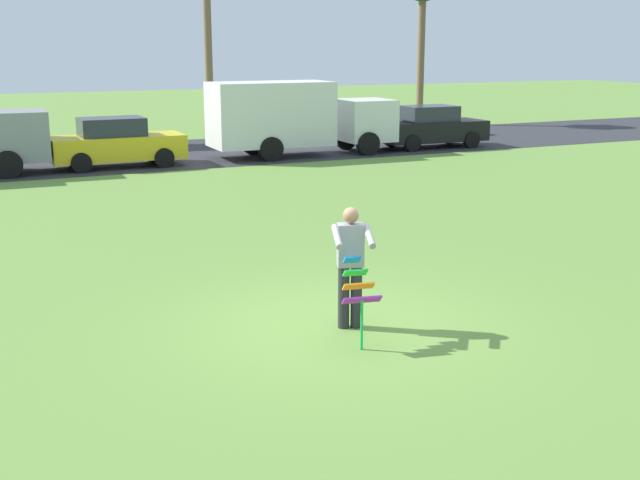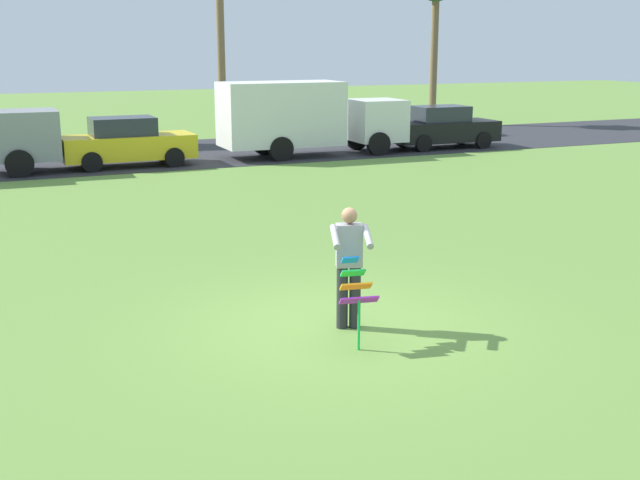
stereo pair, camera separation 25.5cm
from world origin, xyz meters
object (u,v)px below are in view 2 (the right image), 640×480
(person_kite_flyer, at_px, (349,263))
(parked_truck_white_box, at_px, (303,116))
(kite_held, at_px, (356,289))
(parked_car_black, at_px, (442,128))
(parked_car_yellow, at_px, (127,143))

(person_kite_flyer, bearing_deg, parked_truck_white_box, 69.53)
(kite_held, height_order, parked_truck_white_box, parked_truck_white_box)
(parked_truck_white_box, distance_m, parked_car_black, 5.79)
(parked_car_yellow, bearing_deg, kite_held, -90.86)
(person_kite_flyer, distance_m, parked_car_yellow, 16.76)
(person_kite_flyer, xyz_separation_m, parked_truck_white_box, (6.26, 16.76, 0.46))
(person_kite_flyer, xyz_separation_m, parked_car_black, (12.01, 16.76, -0.18))
(parked_car_black, bearing_deg, person_kite_flyer, -125.63)
(kite_held, xyz_separation_m, parked_car_yellow, (0.26, 17.40, -0.00))
(parked_car_yellow, relative_size, parked_truck_white_box, 0.62)
(parked_car_yellow, xyz_separation_m, parked_car_black, (11.96, 0.00, 0.00))
(person_kite_flyer, relative_size, parked_car_black, 0.41)
(parked_car_black, bearing_deg, parked_car_yellow, -180.00)
(parked_truck_white_box, bearing_deg, parked_car_black, 0.01)
(kite_held, height_order, parked_car_yellow, parked_car_yellow)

